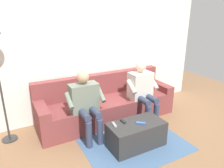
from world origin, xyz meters
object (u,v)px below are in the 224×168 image
(couch, at_px, (106,104))
(remote_gray, at_px, (114,125))
(remote_blue, at_px, (141,123))
(coffee_table, at_px, (136,134))
(remote_black, at_px, (123,121))
(person_right_seated, at_px, (86,101))
(person_left_seated, at_px, (142,88))

(couch, relative_size, remote_gray, 17.92)
(couch, height_order, remote_blue, couch)
(couch, bearing_deg, remote_blue, 92.49)
(coffee_table, relative_size, remote_black, 7.39)
(remote_gray, bearing_deg, couch, 169.59)
(coffee_table, bearing_deg, person_right_seated, -47.93)
(coffee_table, height_order, person_left_seated, person_left_seated)
(couch, relative_size, remote_blue, 19.27)
(remote_black, bearing_deg, coffee_table, -127.96)
(couch, height_order, coffee_table, couch)
(person_right_seated, bearing_deg, remote_blue, 132.34)
(person_left_seated, bearing_deg, remote_blue, 53.43)
(remote_gray, bearing_deg, remote_blue, 77.43)
(person_right_seated, relative_size, remote_black, 9.55)
(person_left_seated, height_order, person_right_seated, person_left_seated)
(coffee_table, xyz_separation_m, person_right_seated, (0.56, -0.62, 0.43))
(coffee_table, height_order, remote_gray, remote_gray)
(coffee_table, distance_m, remote_gray, 0.40)
(remote_black, bearing_deg, person_left_seated, -53.80)
(person_left_seated, distance_m, remote_gray, 1.07)
(remote_black, height_order, remote_gray, remote_gray)
(couch, bearing_deg, person_left_seated, 147.95)
(person_right_seated, xyz_separation_m, remote_blue, (-0.61, 0.67, -0.22))
(couch, xyz_separation_m, coffee_table, (0.00, 1.00, -0.09))
(person_right_seated, xyz_separation_m, remote_black, (-0.40, 0.49, -0.22))
(coffee_table, bearing_deg, remote_gray, -17.98)
(couch, xyz_separation_m, remote_black, (0.16, 0.88, 0.11))
(couch, distance_m, person_right_seated, 0.76)
(coffee_table, distance_m, person_right_seated, 0.94)
(person_right_seated, height_order, remote_black, person_right_seated)
(person_left_seated, bearing_deg, person_right_seated, 1.49)
(remote_blue, distance_m, remote_gray, 0.40)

